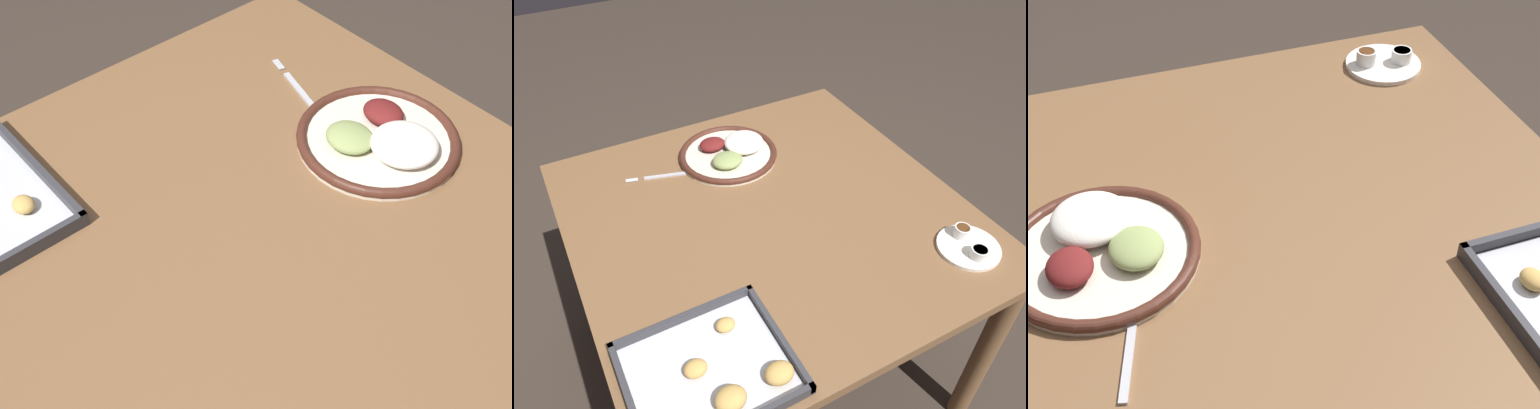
% 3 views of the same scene
% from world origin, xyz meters
% --- Properties ---
extents(dining_table, '(1.03, 1.04, 0.72)m').
position_xyz_m(dining_table, '(0.00, 0.00, 0.62)').
color(dining_table, brown).
rests_on(dining_table, ground_plane).
extents(dinner_plate, '(0.30, 0.30, 0.05)m').
position_xyz_m(dinner_plate, '(-0.02, -0.29, 0.73)').
color(dinner_plate, beige).
rests_on(dinner_plate, dining_table).
extents(fork, '(0.22, 0.07, 0.00)m').
position_xyz_m(fork, '(0.19, -0.29, 0.72)').
color(fork, '#B2B2B7').
rests_on(fork, dining_table).
extents(saucer_plate, '(0.16, 0.16, 0.04)m').
position_xyz_m(saucer_plate, '(-0.38, 0.36, 0.73)').
color(saucer_plate, white).
rests_on(saucer_plate, dining_table).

